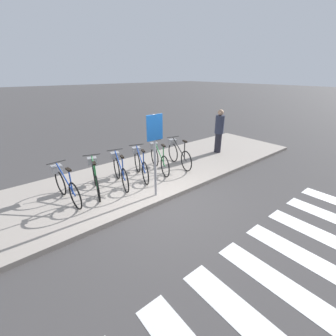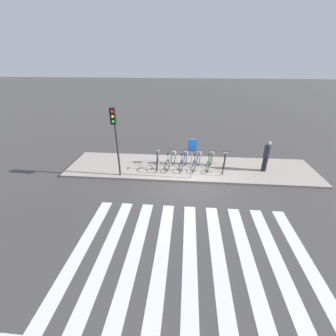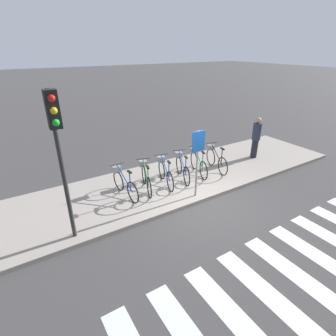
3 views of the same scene
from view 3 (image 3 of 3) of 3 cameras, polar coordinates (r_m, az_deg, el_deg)
name	(u,v)px [view 3 (image 3 of 3)]	position (r m, az deg, el deg)	size (l,w,h in m)	color
ground_plane	(200,203)	(8.15, 7.05, -7.64)	(120.00, 120.00, 0.00)	#423F3F
sidewalk	(172,181)	(9.23, 0.92, -2.82)	(13.66, 3.19, 0.12)	#9E9389
parked_bicycle_0	(124,182)	(8.20, -9.63, -3.11)	(0.46, 1.60, 0.99)	black
parked_bicycle_1	(146,177)	(8.45, -4.87, -1.91)	(0.61, 1.55, 0.99)	black
parked_bicycle_2	(165,172)	(8.76, -0.70, -0.81)	(0.54, 1.57, 0.99)	black
parked_bicycle_3	(182,167)	(9.13, 3.03, 0.29)	(0.63, 1.54, 0.99)	black
parked_bicycle_4	(198,162)	(9.56, 6.49, 1.35)	(0.60, 1.55, 0.99)	black
parked_bicycle_5	(215,158)	(9.98, 10.29, 2.14)	(0.53, 1.57, 0.99)	black
pedestrian	(256,137)	(11.32, 18.63, 6.44)	(0.34, 0.34, 1.69)	#23232D
traffic_light	(58,139)	(5.81, -22.89, 5.81)	(0.24, 0.40, 3.53)	#2D2D2D
sign_post	(198,153)	(7.65, 6.48, 3.25)	(0.44, 0.07, 2.10)	#99999E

